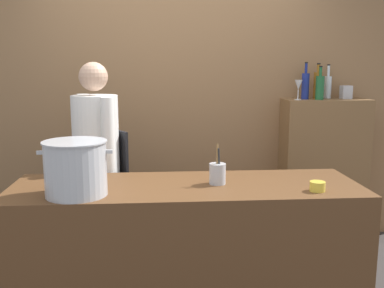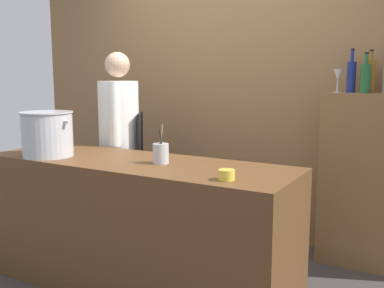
# 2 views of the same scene
# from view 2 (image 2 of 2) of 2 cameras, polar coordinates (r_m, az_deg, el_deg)

# --- Properties ---
(ground_plane) EXTENTS (8.00, 8.00, 0.00)m
(ground_plane) POSITION_cam_2_polar(r_m,az_deg,el_deg) (3.27, -6.95, -17.84)
(ground_plane) COLOR #383330
(brick_back_panel) EXTENTS (4.40, 0.10, 3.00)m
(brick_back_panel) POSITION_cam_2_polar(r_m,az_deg,el_deg) (4.13, 4.53, 9.29)
(brick_back_panel) COLOR olive
(brick_back_panel) RESTS_ON ground_plane
(prep_counter) EXTENTS (2.18, 0.70, 0.90)m
(prep_counter) POSITION_cam_2_polar(r_m,az_deg,el_deg) (3.09, -7.10, -10.36)
(prep_counter) COLOR brown
(prep_counter) RESTS_ON ground_plane
(bar_cabinet) EXTENTS (0.76, 0.32, 1.34)m
(bar_cabinet) POSITION_cam_2_polar(r_m,az_deg,el_deg) (3.63, 22.36, -4.50)
(bar_cabinet) COLOR brown
(bar_cabinet) RESTS_ON ground_plane
(chef) EXTENTS (0.41, 0.47, 1.66)m
(chef) POSITION_cam_2_polar(r_m,az_deg,el_deg) (3.82, -9.33, 1.20)
(chef) COLOR black
(chef) RESTS_ON ground_plane
(stockpot_large) EXTENTS (0.42, 0.36, 0.31)m
(stockpot_large) POSITION_cam_2_polar(r_m,az_deg,el_deg) (3.26, -18.20, 1.23)
(stockpot_large) COLOR #B7BABF
(stockpot_large) RESTS_ON prep_counter
(utensil_crock) EXTENTS (0.10, 0.10, 0.25)m
(utensil_crock) POSITION_cam_2_polar(r_m,az_deg,el_deg) (2.86, -4.06, -1.18)
(utensil_crock) COLOR #B7BABF
(utensil_crock) RESTS_ON prep_counter
(butter_jar) EXTENTS (0.09, 0.09, 0.06)m
(butter_jar) POSITION_cam_2_polar(r_m,az_deg,el_deg) (2.41, 4.48, -3.99)
(butter_jar) COLOR yellow
(butter_jar) RESTS_ON prep_counter
(wine_bottle_amber) EXTENTS (0.07, 0.07, 0.32)m
(wine_bottle_amber) POSITION_cam_2_polar(r_m,az_deg,el_deg) (3.59, 22.04, 8.18)
(wine_bottle_amber) COLOR #8C5919
(wine_bottle_amber) RESTS_ON bar_cabinet
(wine_bottle_green) EXTENTS (0.07, 0.07, 0.29)m
(wine_bottle_green) POSITION_cam_2_polar(r_m,az_deg,el_deg) (3.49, 21.50, 7.97)
(wine_bottle_green) COLOR #1E592D
(wine_bottle_green) RESTS_ON bar_cabinet
(wine_bottle_cobalt) EXTENTS (0.07, 0.07, 0.33)m
(wine_bottle_cobalt) POSITION_cam_2_polar(r_m,az_deg,el_deg) (3.57, 19.90, 8.26)
(wine_bottle_cobalt) COLOR navy
(wine_bottle_cobalt) RESTS_ON bar_cabinet
(wine_glass_wide) EXTENTS (0.07, 0.07, 0.17)m
(wine_glass_wide) POSITION_cam_2_polar(r_m,az_deg,el_deg) (3.52, 18.33, 8.36)
(wine_glass_wide) COLOR silver
(wine_glass_wide) RESTS_ON bar_cabinet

